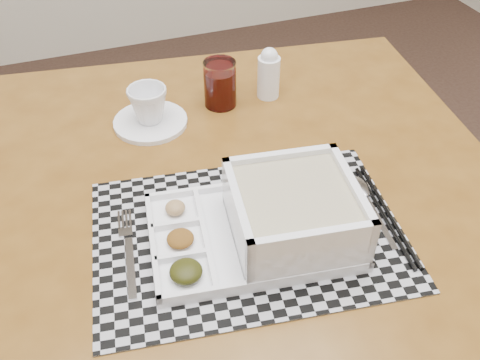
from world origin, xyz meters
name	(u,v)px	position (x,y,z in m)	size (l,w,h in m)	color
dining_table	(234,221)	(0.28, 0.40, 0.67)	(1.13, 1.13, 0.75)	#5D3710
placemat	(248,234)	(0.27, 0.29, 0.75)	(0.49, 0.34, 0.00)	#A7A7AE
serving_tray	(283,219)	(0.32, 0.27, 0.79)	(0.35, 0.26, 0.10)	white
fork	(127,250)	(0.08, 0.32, 0.75)	(0.04, 0.19, 0.00)	silver
spoon	(363,191)	(0.49, 0.32, 0.76)	(0.04, 0.18, 0.01)	silver
chopsticks	(386,214)	(0.50, 0.25, 0.76)	(0.05, 0.24, 0.01)	black
saucer	(151,122)	(0.19, 0.65, 0.75)	(0.15, 0.15, 0.01)	white
cup	(148,105)	(0.19, 0.65, 0.80)	(0.08, 0.08, 0.07)	white
juice_glass	(220,85)	(0.35, 0.67, 0.80)	(0.07, 0.07, 0.10)	white
creamer_bottle	(269,74)	(0.45, 0.67, 0.80)	(0.05, 0.05, 0.11)	white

